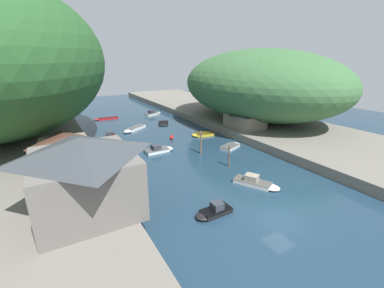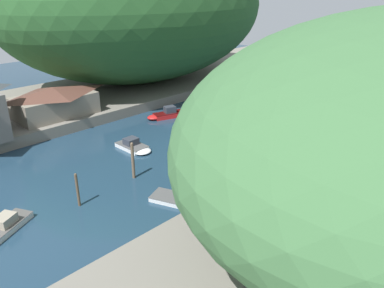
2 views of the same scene
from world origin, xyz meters
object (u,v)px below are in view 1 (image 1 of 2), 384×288
at_px(boat_moored_right, 231,146).
at_px(channel_buoy_near, 172,137).
at_px(boat_red_skiff, 213,211).
at_px(boathouse_shed, 66,151).
at_px(person_on_quay, 103,183).
at_px(boat_navy_launch, 134,129).
at_px(boat_far_right_bank, 257,183).
at_px(right_bank_cottage, 245,117).
at_px(boat_white_cruiser, 105,119).
at_px(boat_mid_channel, 202,134).
at_px(boat_open_rowboat, 163,124).
at_px(boat_cabin_cruiser, 153,113).
at_px(waterfront_building, 85,173).
at_px(boat_near_quay, 109,138).
at_px(boat_yellow_tender, 159,149).

distance_m(boat_moored_right, channel_buoy_near, 11.53).
bearing_deg(boat_red_skiff, boathouse_shed, 31.96).
xyz_separation_m(boat_red_skiff, person_on_quay, (-8.76, 7.38, 2.05)).
xyz_separation_m(boat_navy_launch, channel_buoy_near, (4.22, -9.82, 0.10)).
relative_size(boat_far_right_bank, person_on_quay, 3.38).
relative_size(right_bank_cottage, boat_white_cruiser, 1.31).
xyz_separation_m(boat_mid_channel, boat_navy_launch, (-10.55, 10.49, 0.09)).
bearing_deg(boat_red_skiff, boat_far_right_bank, -74.73).
height_order(boat_navy_launch, boat_open_rowboat, boat_navy_launch).
relative_size(boathouse_shed, person_on_quay, 6.39).
distance_m(right_bank_cottage, boat_cabin_cruiser, 28.24).
height_order(waterfront_building, boat_white_cruiser, waterfront_building).
bearing_deg(boathouse_shed, boat_red_skiff, -56.33).
bearing_deg(waterfront_building, boat_moored_right, 22.65).
bearing_deg(boat_navy_launch, boat_white_cruiser, -23.49).
bearing_deg(boat_near_quay, boat_open_rowboat, -136.90).
bearing_deg(boat_yellow_tender, waterfront_building, -43.43).
height_order(boat_mid_channel, boat_moored_right, boat_mid_channel).
distance_m(boat_far_right_bank, boat_navy_launch, 32.03).
bearing_deg(waterfront_building, boat_far_right_bank, -7.35).
distance_m(boat_far_right_bank, boat_near_quay, 29.07).
bearing_deg(waterfront_building, person_on_quay, 54.67).
bearing_deg(person_on_quay, boat_moored_right, -54.76).
relative_size(boat_near_quay, boat_white_cruiser, 0.96).
bearing_deg(boat_yellow_tender, channel_buoy_near, 135.36).
distance_m(right_bank_cottage, boat_far_right_bank, 22.46).
bearing_deg(boat_moored_right, waterfront_building, -89.48).
xyz_separation_m(waterfront_building, boat_yellow_tender, (13.04, 14.49, -4.58)).
bearing_deg(boat_white_cruiser, waterfront_building, 169.91).
height_order(channel_buoy_near, person_on_quay, person_on_quay).
height_order(boathouse_shed, boat_cabin_cruiser, boathouse_shed).
relative_size(boat_yellow_tender, person_on_quay, 2.85).
height_order(boat_yellow_tender, boat_navy_launch, boat_yellow_tender).
distance_m(boathouse_shed, channel_buoy_near, 19.98).
distance_m(boat_cabin_cruiser, boat_navy_launch, 15.93).
xyz_separation_m(waterfront_building, boat_moored_right, (24.79, 10.34, -4.75)).
distance_m(boat_mid_channel, boat_near_quay, 17.64).
relative_size(right_bank_cottage, channel_buoy_near, 7.01).
height_order(boat_far_right_bank, boat_moored_right, boat_far_right_bank).
bearing_deg(boat_yellow_tender, boat_cabin_cruiser, 158.75).
relative_size(right_bank_cottage, boat_red_skiff, 2.01).
xyz_separation_m(boat_yellow_tender, person_on_quay, (-11.25, -11.96, 2.05)).
height_order(waterfront_building, boat_mid_channel, waterfront_building).
distance_m(boat_cabin_cruiser, boat_white_cruiser, 12.48).
bearing_deg(waterfront_building, boat_navy_launch, 65.31).
relative_size(boat_navy_launch, boat_white_cruiser, 1.02).
distance_m(boat_yellow_tender, boat_navy_launch, 14.73).
xyz_separation_m(waterfront_building, channel_buoy_near, (17.65, 19.40, -4.52)).
height_order(boat_red_skiff, channel_buoy_near, boat_red_skiff).
distance_m(boathouse_shed, boat_near_quay, 15.01).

